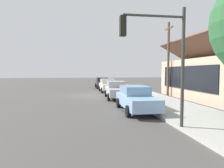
# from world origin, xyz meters

# --- Properties ---
(ground_plane) EXTENTS (120.00, 120.00, 0.00)m
(ground_plane) POSITION_xyz_m (0.00, 0.00, 0.00)
(ground_plane) COLOR #4C4947
(sidewalk_curb) EXTENTS (60.00, 4.20, 0.16)m
(sidewalk_curb) POSITION_xyz_m (0.00, 5.60, 0.08)
(sidewalk_curb) COLOR #B2AFA8
(sidewalk_curb) RESTS_ON ground
(car_charcoal) EXTENTS (4.52, 2.08, 1.59)m
(car_charcoal) POSITION_xyz_m (-9.47, 2.61, 0.82)
(car_charcoal) COLOR #2D3035
(car_charcoal) RESTS_ON ground
(car_ivory) EXTENTS (4.55, 2.05, 1.59)m
(car_ivory) POSITION_xyz_m (-3.65, 2.66, 0.81)
(car_ivory) COLOR silver
(car_ivory) RESTS_ON ground
(car_silver) EXTENTS (4.94, 2.19, 1.59)m
(car_silver) POSITION_xyz_m (2.43, 2.69, 0.82)
(car_silver) COLOR silver
(car_silver) RESTS_ON ground
(car_skyblue) EXTENTS (4.91, 2.01, 1.59)m
(car_skyblue) POSITION_xyz_m (8.75, 2.80, 0.82)
(car_skyblue) COLOR #8CB7E0
(car_skyblue) RESTS_ON ground
(storefront_building) EXTENTS (11.52, 7.24, 5.60)m
(storefront_building) POSITION_xyz_m (4.53, 11.98, 1.96)
(storefront_building) COLOR #CCB293
(storefront_building) RESTS_ON ground
(traffic_light_main) EXTENTS (0.37, 2.79, 5.20)m
(traffic_light_main) POSITION_xyz_m (13.19, 2.54, 3.49)
(traffic_light_main) COLOR #383833
(traffic_light_main) RESTS_ON ground
(utility_pole_wooden) EXTENTS (1.80, 0.24, 7.50)m
(utility_pole_wooden) POSITION_xyz_m (1.54, 8.20, 3.93)
(utility_pole_wooden) COLOR brown
(utility_pole_wooden) RESTS_ON ground
(fire_hydrant_red) EXTENTS (0.22, 0.22, 0.71)m
(fire_hydrant_red) POSITION_xyz_m (5.18, 4.20, 0.50)
(fire_hydrant_red) COLOR red
(fire_hydrant_red) RESTS_ON sidewalk_curb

